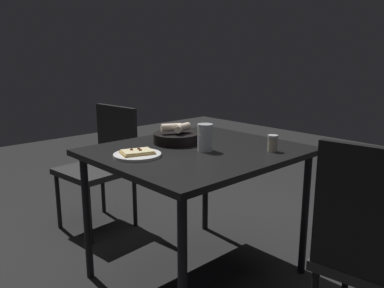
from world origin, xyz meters
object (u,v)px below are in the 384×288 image
pizza_plate (137,154)px  bread_basket (177,137)px  dining_table (197,161)px  chair_far (104,158)px  beer_glass (206,138)px  chair_near (379,248)px  pepper_shaker (273,144)px

pizza_plate → bread_basket: 0.34m
dining_table → chair_far: 0.96m
dining_table → beer_glass: beer_glass is taller
bread_basket → chair_near: 1.15m
beer_glass → chair_far: (-0.01, 1.01, -0.30)m
dining_table → pizza_plate: 0.34m
chair_far → dining_table: bearing=-89.5°
pepper_shaker → chair_near: 0.73m
pepper_shaker → chair_near: size_ratio=0.09×
pepper_shaker → chair_far: bearing=101.4°
pizza_plate → beer_glass: beer_glass is taller
beer_glass → chair_near: (0.03, -0.89, -0.28)m
bread_basket → chair_far: 0.82m
bread_basket → chair_near: chair_near is taller
bread_basket → beer_glass: bearing=-90.7°
pepper_shaker → chair_far: size_ratio=0.10×
dining_table → bread_basket: size_ratio=3.99×
dining_table → pepper_shaker: pepper_shaker is taller
pepper_shaker → chair_far: 1.30m
chair_far → chair_near: bearing=-88.8°
pepper_shaker → chair_near: (-0.21, -0.65, -0.25)m
pizza_plate → pepper_shaker: size_ratio=2.75×
chair_near → pizza_plate: bearing=108.7°
pizza_plate → pepper_shaker: bearing=-34.5°
chair_near → bread_basket: bearing=91.2°
pizza_plate → pepper_shaker: pepper_shaker is taller
dining_table → pizza_plate: size_ratio=4.40×
bread_basket → beer_glass: beer_glass is taller
beer_glass → pepper_shaker: bearing=-45.4°
pepper_shaker → chair_near: bearing=-108.2°
pizza_plate → chair_far: bearing=70.1°
beer_glass → pizza_plate: bearing=156.0°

